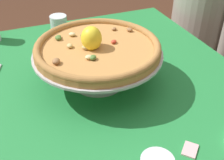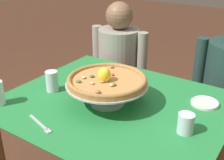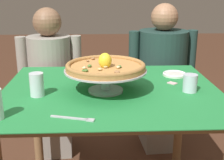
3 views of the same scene
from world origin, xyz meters
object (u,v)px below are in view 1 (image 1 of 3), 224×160
water_glass_side_left (60,31)px  pizza (97,47)px  sugar_packet (190,150)px  pizza_stand (98,60)px  diner_left (197,46)px

water_glass_side_left → pizza: bearing=8.5°
pizza → sugar_packet: pizza is taller
pizza_stand → diner_left: bearing=118.5°
pizza → water_glass_side_left: bearing=-171.5°
diner_left → pizza: bearing=-61.6°
water_glass_side_left → diner_left: 0.85m
pizza → water_glass_side_left: (-0.34, -0.05, -0.08)m
pizza → diner_left: size_ratio=0.36×
diner_left → pizza_stand: bearing=-61.5°
diner_left → sugar_packet: bearing=-38.8°
pizza_stand → sugar_packet: pizza_stand is taller
diner_left → water_glass_side_left: bearing=-85.6°
pizza → water_glass_side_left: size_ratio=3.45×
water_glass_side_left → sugar_packet: size_ratio=2.38×
pizza_stand → sugar_packet: size_ratio=8.54×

